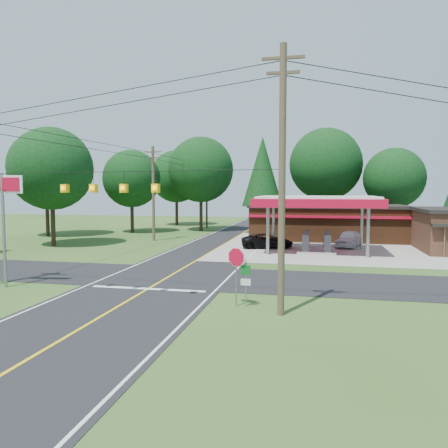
% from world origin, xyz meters
% --- Properties ---
extents(ground, '(120.00, 120.00, 0.00)m').
position_xyz_m(ground, '(0.00, 0.00, 0.00)').
color(ground, '#274E1B').
rests_on(ground, ground).
extents(main_highway, '(8.00, 120.00, 0.02)m').
position_xyz_m(main_highway, '(0.00, 0.00, 0.01)').
color(main_highway, black).
rests_on(main_highway, ground).
extents(cross_road, '(70.00, 7.00, 0.02)m').
position_xyz_m(cross_road, '(0.00, 0.00, 0.01)').
color(cross_road, black).
rests_on(cross_road, ground).
extents(lane_center_yellow, '(0.15, 110.00, 0.00)m').
position_xyz_m(lane_center_yellow, '(0.00, 0.00, 0.03)').
color(lane_center_yellow, yellow).
rests_on(lane_center_yellow, main_highway).
extents(gas_canopy, '(10.60, 7.40, 4.88)m').
position_xyz_m(gas_canopy, '(9.00, 13.00, 4.27)').
color(gas_canopy, gray).
rests_on(gas_canopy, ground).
extents(convenience_store, '(16.40, 7.55, 3.80)m').
position_xyz_m(convenience_store, '(10.00, 22.98, 1.92)').
color(convenience_store, '#552F18').
rests_on(convenience_store, ground).
extents(utility_pole_near_right, '(1.80, 0.30, 11.50)m').
position_xyz_m(utility_pole_near_right, '(7.50, -7.00, 5.96)').
color(utility_pole_near_right, '#473828').
rests_on(utility_pole_near_right, ground).
extents(utility_pole_far_left, '(1.80, 0.30, 10.00)m').
position_xyz_m(utility_pole_far_left, '(-8.00, 18.00, 5.20)').
color(utility_pole_far_left, '#473828').
rests_on(utility_pole_far_left, ground).
extents(utility_pole_north, '(0.30, 0.30, 9.50)m').
position_xyz_m(utility_pole_north, '(-6.50, 35.00, 4.75)').
color(utility_pole_north, '#473828').
rests_on(utility_pole_north, ground).
extents(overhead_beacons, '(17.04, 2.04, 1.03)m').
position_xyz_m(overhead_beacons, '(-1.00, -6.00, 6.21)').
color(overhead_beacons, black).
rests_on(overhead_beacons, ground).
extents(treeline_backdrop, '(70.27, 51.59, 13.30)m').
position_xyz_m(treeline_backdrop, '(0.82, 24.01, 7.49)').
color(treeline_backdrop, '#332316').
rests_on(treeline_backdrop, ground).
extents(suv_car, '(5.70, 5.70, 1.33)m').
position_xyz_m(suv_car, '(4.50, 14.50, 0.67)').
color(suv_car, black).
rests_on(suv_car, ground).
extents(sedan_car, '(5.70, 5.70, 1.56)m').
position_xyz_m(sedan_car, '(12.00, 17.00, 0.78)').
color(sedan_car, white).
rests_on(sedan_car, ground).
extents(big_stop_sign, '(2.34, 0.41, 6.32)m').
position_xyz_m(big_stop_sign, '(-8.00, -4.73, 4.64)').
color(big_stop_sign, gray).
rests_on(big_stop_sign, ground).
extents(octagonal_stop_sign, '(0.89, 0.42, 2.80)m').
position_xyz_m(octagonal_stop_sign, '(5.35, -6.01, 2.11)').
color(octagonal_stop_sign, gray).
rests_on(octagonal_stop_sign, ground).
extents(route_sign_post, '(0.46, 0.09, 2.24)m').
position_xyz_m(route_sign_post, '(5.80, -6.02, 1.34)').
color(route_sign_post, gray).
rests_on(route_sign_post, ground).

